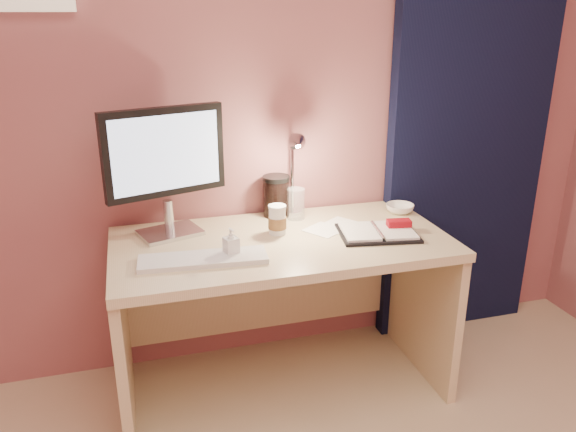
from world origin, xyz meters
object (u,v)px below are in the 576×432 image
object	(u,v)px
monitor	(164,161)
keyboard	(203,259)
dark_jar	(276,198)
desk_lamp	(302,166)
desk	(278,280)
bowl	(400,209)
coffee_cup	(277,220)
planner	(379,231)
lotion_bottle	(231,243)
clear_cup	(296,204)

from	to	relation	value
monitor	keyboard	bearing A→B (deg)	-89.95
dark_jar	desk_lamp	bearing A→B (deg)	-43.63
desk	bowl	size ratio (longest dim) A/B	10.69
desk_lamp	coffee_cup	bearing A→B (deg)	-130.99
keyboard	desk_lamp	distance (m)	0.64
desk_lamp	planner	bearing A→B (deg)	-35.88
keyboard	coffee_cup	bearing A→B (deg)	34.92
planner	dark_jar	world-z (taller)	dark_jar
monitor	keyboard	size ratio (longest dim) A/B	1.12
bowl	dark_jar	world-z (taller)	dark_jar
lotion_bottle	desk_lamp	bearing A→B (deg)	39.50
lotion_bottle	keyboard	bearing A→B (deg)	-171.75
coffee_cup	desk_lamp	bearing A→B (deg)	40.93
desk	desk_lamp	xyz separation A→B (m)	(0.15, 0.13, 0.48)
dark_jar	desk_lamp	distance (m)	0.22
desk	dark_jar	distance (m)	0.38
keyboard	desk_lamp	bearing A→B (deg)	38.40
monitor	planner	size ratio (longest dim) A/B	1.51
bowl	dark_jar	xyz separation A→B (m)	(-0.57, 0.12, 0.07)
monitor	desk_lamp	xyz separation A→B (m)	(0.59, 0.02, -0.07)
keyboard	lotion_bottle	size ratio (longest dim) A/B	4.16
coffee_cup	lotion_bottle	bearing A→B (deg)	-141.45
planner	desk_lamp	bearing A→B (deg)	145.44
keyboard	planner	distance (m)	0.77
dark_jar	desk_lamp	xyz separation A→B (m)	(0.09, -0.09, 0.17)
desk	monitor	bearing A→B (deg)	166.33
desk	bowl	xyz separation A→B (m)	(0.63, 0.09, 0.25)
bowl	keyboard	bearing A→B (deg)	-162.82
clear_cup	bowl	world-z (taller)	clear_cup
bowl	lotion_bottle	distance (m)	0.91
desk	coffee_cup	world-z (taller)	coffee_cup
keyboard	lotion_bottle	bearing A→B (deg)	12.82
clear_cup	desk_lamp	size ratio (longest dim) A/B	0.35
keyboard	clear_cup	world-z (taller)	clear_cup
keyboard	coffee_cup	size ratio (longest dim) A/B	3.83
clear_cup	lotion_bottle	distance (m)	0.50
clear_cup	planner	bearing A→B (deg)	-45.05
lotion_bottle	dark_jar	distance (m)	0.50
monitor	coffee_cup	world-z (taller)	monitor
planner	lotion_bottle	bearing A→B (deg)	-165.61
coffee_cup	clear_cup	xyz separation A→B (m)	(0.13, 0.16, 0.01)
lotion_bottle	planner	bearing A→B (deg)	4.98
desk	planner	xyz separation A→B (m)	(0.42, -0.13, 0.24)
monitor	desk_lamp	distance (m)	0.60
coffee_cup	dark_jar	bearing A→B (deg)	76.27
keyboard	bowl	world-z (taller)	bowl
clear_cup	coffee_cup	bearing A→B (deg)	-129.46
desk	bowl	distance (m)	0.68
planner	lotion_bottle	distance (m)	0.65
bowl	desk_lamp	xyz separation A→B (m)	(-0.48, 0.03, 0.24)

